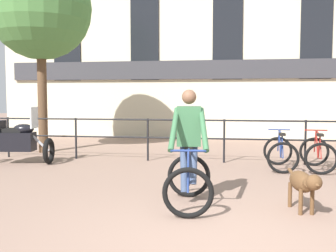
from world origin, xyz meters
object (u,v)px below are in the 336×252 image
(parked_bicycle_near_lamp, at_px, (280,153))
(parked_motorcycle, at_px, (15,140))
(cyclist_with_bike, at_px, (189,153))
(dog, at_px, (303,183))
(parked_bicycle_mid_left, at_px, (318,154))

(parked_bicycle_near_lamp, bearing_deg, parked_motorcycle, 3.53)
(parked_bicycle_near_lamp, bearing_deg, cyclist_with_bike, 62.34)
(parked_motorcycle, distance_m, parked_bicycle_near_lamp, 6.12)
(dog, xyz_separation_m, parked_bicycle_near_lamp, (0.09, 3.28, -0.05))
(parked_motorcycle, bearing_deg, parked_bicycle_near_lamp, -94.74)
(dog, distance_m, parked_motorcycle, 6.72)
(cyclist_with_bike, xyz_separation_m, parked_motorcycle, (-4.41, 2.83, -0.20))
(parked_bicycle_near_lamp, height_order, parked_bicycle_mid_left, same)
(dog, distance_m, parked_bicycle_near_lamp, 3.28)
(cyclist_with_bike, bearing_deg, parked_motorcycle, 141.94)
(parked_motorcycle, bearing_deg, dog, -123.89)
(parked_motorcycle, height_order, parked_bicycle_mid_left, parked_motorcycle)
(parked_motorcycle, xyz_separation_m, parked_bicycle_mid_left, (6.89, 0.29, -0.20))
(cyclist_with_bike, distance_m, parked_bicycle_near_lamp, 3.57)
(cyclist_with_bike, distance_m, parked_motorcycle, 5.25)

